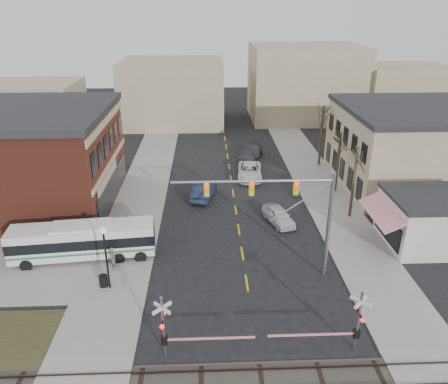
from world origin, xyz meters
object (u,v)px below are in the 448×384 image
Objects in this scene: pedestrian_near at (113,258)px; pedestrian_far at (121,232)px; rr_crossing_west at (171,327)px; car_c at (250,171)px; traffic_signal_mast at (288,204)px; transit_bus at (83,240)px; rr_crossing_east at (351,321)px; car_b at (204,191)px; trash_bin at (104,281)px; car_d at (251,153)px; car_a at (279,216)px; street_lamp at (105,246)px.

pedestrian_near is 4.19m from pedestrian_far.
car_c is at bearing 75.55° from rr_crossing_west.
traffic_signal_mast reaches higher than pedestrian_far.
rr_crossing_east reaches higher than transit_bus.
car_b is at bearing -49.46° from pedestrian_near.
rr_crossing_west is at bearing -99.26° from car_c.
car_d reaches higher than trash_bin.
transit_bus is 2.59× the size of car_a.
trash_bin is at bearing 128.34° from rr_crossing_west.
rr_crossing_east reaches higher than trash_bin.
rr_crossing_west reaches higher than pedestrian_near.
transit_bus is at bearing 125.53° from rr_crossing_west.
transit_bus is 21.93m from car_c.
pedestrian_near is (-12.54, 1.25, -4.78)m from traffic_signal_mast.
traffic_signal_mast is at bearing -114.01° from car_a.
traffic_signal_mast is at bearing 108.12° from rr_crossing_east.
rr_crossing_east is at bearing -142.14° from pedestrian_near.
pedestrian_near is at bearing -95.91° from car_d.
street_lamp is 0.99× the size of car_b.
street_lamp reaches higher than car_b.
car_c is at bearing 91.90° from traffic_signal_mast.
pedestrian_near is at bearing 119.30° from rr_crossing_west.
car_b is at bearing -129.01° from car_c.
car_b is (1.75, 21.64, -1.18)m from rr_crossing_west.
car_c is at bearing -75.36° from car_d.
rr_crossing_east is 15.92m from car_a.
car_c is 3.51× the size of pedestrian_far.
trash_bin is at bearing -155.72° from pedestrian_far.
trash_bin is 16.57m from car_a.
car_b is (6.55, 15.20, -2.67)m from street_lamp.
car_c is at bearing 59.06° from trash_bin.
pedestrian_near is 1.10× the size of pedestrian_far.
pedestrian_far is at bearing -20.06° from pedestrian_near.
rr_crossing_east is at bearing 125.69° from car_b.
transit_bus is at bearing 120.27° from trash_bin.
transit_bus is 14.49m from car_b.
rr_crossing_west is 10.16m from pedestrian_near.
car_d is (7.71, 33.50, -1.19)m from rr_crossing_west.
rr_crossing_east is at bearing -78.24° from car_c.
traffic_signal_mast is at bearing -82.91° from car_c.
street_lamp is 29.93m from car_d.
traffic_signal_mast is 13.91m from trash_bin.
pedestrian_near is at bearing 149.74° from rr_crossing_east.
transit_bus is 6.22× the size of pedestrian_near.
traffic_signal_mast is 12.67m from street_lamp.
traffic_signal_mast reaches higher than transit_bus.
rr_crossing_west is at bearing -54.47° from transit_bus.
rr_crossing_east is 1.18× the size of car_b.
transit_bus is 2.06× the size of car_d.
car_b is at bearing -12.54° from pedestrian_far.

